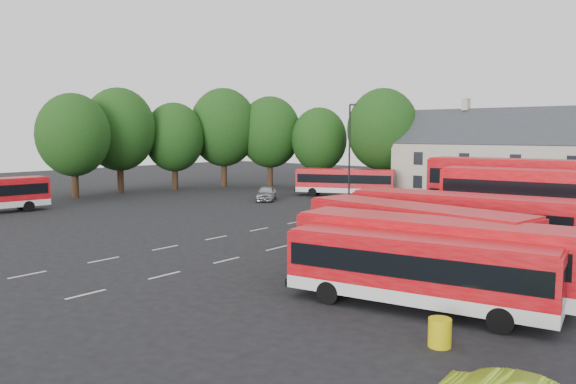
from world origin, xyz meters
The scene contains 15 objects.
ground centered at (0.00, 0.00, 0.00)m, with size 140.00×140.00×0.00m, color black.
lane_markings centered at (2.50, 2.00, 0.01)m, with size 5.15×33.80×0.01m.
treeline centered at (-20.74, 19.36, 6.68)m, with size 29.92×32.59×12.01m.
bus_row_a centered at (16.36, -7.30, 1.68)m, with size 10.09×3.68×2.79m.
bus_row_b centered at (15.87, -5.26, 1.88)m, with size 11.28×3.68×3.13m.
bus_row_c centered at (13.68, -2.24, 1.92)m, with size 11.58×4.36×3.20m.
bus_row_d centered at (13.86, 2.83, 1.99)m, with size 11.89×3.66×3.31m.
bus_row_e centered at (15.83, 6.37, 1.79)m, with size 10.69×3.13×2.98m.
bus_dd_south centered at (16.12, 8.46, 2.53)m, with size 10.99×3.27×4.44m.
bus_dd_north centered at (14.17, 11.86, 2.78)m, with size 11.96×3.13×4.87m.
bus_north centered at (-6.63, 22.57, 1.72)m, with size 10.23×5.96×2.86m.
box_truck centered at (7.60, 23.92, 2.05)m, with size 8.71×5.15×3.64m.
silver_car centered at (-10.65, 14.76, 0.73)m, with size 1.72×4.27×1.45m, color #A4A7AB.
grit_bin centered at (18.57, -10.14, 0.44)m, with size 0.71×0.71×0.89m, color #D4C30C.
lamppost centered at (-1.64, 15.66, 4.86)m, with size 0.63×0.37×9.11m.
Camera 1 is at (25.55, -26.02, 6.56)m, focal length 35.00 mm.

